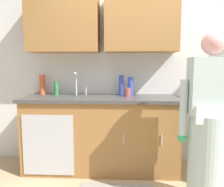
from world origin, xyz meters
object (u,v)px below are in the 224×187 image
at_px(bottle_cleaner_spray, 121,85).
at_px(sink, 77,98).
at_px(bottle_water_tall, 42,85).
at_px(cup_by_sink, 128,92).
at_px(bottle_soap, 56,88).
at_px(person_at_sink, 208,134).
at_px(bottle_dish_liquid, 130,86).

bearing_deg(bottle_cleaner_spray, sink, -162.59).
height_order(bottle_water_tall, cup_by_sink, bottle_water_tall).
bearing_deg(bottle_soap, bottle_water_tall, 163.30).
xyz_separation_m(bottle_water_tall, bottle_cleaner_spray, (1.08, -0.04, -0.00)).
xyz_separation_m(bottle_cleaner_spray, bottle_soap, (-0.87, -0.02, -0.04)).
bearing_deg(sink, cup_by_sink, 3.63).
xyz_separation_m(bottle_water_tall, bottle_soap, (0.21, -0.06, -0.04)).
bearing_deg(person_at_sink, sink, 152.18).
relative_size(bottle_cleaner_spray, cup_by_sink, 2.42).
bearing_deg(bottle_water_tall, cup_by_sink, -8.54).
height_order(sink, bottle_soap, sink).
xyz_separation_m(bottle_cleaner_spray, bottle_dish_liquid, (0.12, -0.02, -0.01)).
height_order(sink, bottle_dish_liquid, sink).
bearing_deg(person_at_sink, bottle_dish_liquid, 128.27).
bearing_deg(sink, bottle_water_tall, 157.57).
distance_m(person_at_sink, bottle_cleaner_spray, 1.27).
bearing_deg(bottle_soap, cup_by_sink, -6.68).
bearing_deg(bottle_water_tall, bottle_soap, -16.70).
distance_m(sink, bottle_cleaner_spray, 0.60).
bearing_deg(cup_by_sink, person_at_sink, -46.26).
xyz_separation_m(sink, bottle_soap, (-0.31, 0.15, 0.10)).
distance_m(sink, person_at_sink, 1.57).
height_order(bottle_water_tall, bottle_cleaner_spray, same).
relative_size(bottle_soap, bottle_dish_liquid, 0.73).
relative_size(bottle_dish_liquid, cup_by_sink, 2.20).
bearing_deg(bottle_water_tall, bottle_cleaner_spray, -2.12).
distance_m(person_at_sink, bottle_water_tall, 2.15).
relative_size(person_at_sink, bottle_water_tall, 6.11).
bearing_deg(bottle_cleaner_spray, cup_by_sink, -58.53).
xyz_separation_m(person_at_sink, bottle_water_tall, (-1.90, 0.94, 0.38)).
relative_size(sink, bottle_soap, 2.85).
bearing_deg(cup_by_sink, bottle_soap, 173.32).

